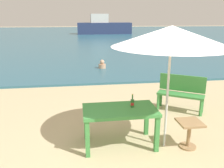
{
  "coord_description": "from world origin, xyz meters",
  "views": [
    {
      "loc": [
        -1.09,
        -3.38,
        2.45
      ],
      "look_at": [
        -0.18,
        3.0,
        0.6
      ],
      "focal_mm": 37.84,
      "sensor_mm": 36.0,
      "label": 1
    }
  ],
  "objects_px": {
    "patio_umbrella": "(171,36)",
    "swimmer_person": "(102,65)",
    "bench_green_left": "(181,91)",
    "boat_fishing_trawler": "(104,27)",
    "beer_bottle_amber": "(132,103)",
    "side_table_wood": "(189,131)",
    "picnic_table_green": "(120,114)"
  },
  "relations": [
    {
      "from": "beer_bottle_amber",
      "to": "swimmer_person",
      "type": "height_order",
      "value": "beer_bottle_amber"
    },
    {
      "from": "beer_bottle_amber",
      "to": "swimmer_person",
      "type": "relative_size",
      "value": 0.65
    },
    {
      "from": "boat_fishing_trawler",
      "to": "beer_bottle_amber",
      "type": "bearing_deg",
      "value": -95.16
    },
    {
      "from": "side_table_wood",
      "to": "swimmer_person",
      "type": "relative_size",
      "value": 1.32
    },
    {
      "from": "swimmer_person",
      "to": "boat_fishing_trawler",
      "type": "height_order",
      "value": "boat_fishing_trawler"
    },
    {
      "from": "picnic_table_green",
      "to": "side_table_wood",
      "type": "relative_size",
      "value": 2.59
    },
    {
      "from": "picnic_table_green",
      "to": "bench_green_left",
      "type": "distance_m",
      "value": 2.48
    },
    {
      "from": "picnic_table_green",
      "to": "swimmer_person",
      "type": "height_order",
      "value": "picnic_table_green"
    },
    {
      "from": "swimmer_person",
      "to": "boat_fishing_trawler",
      "type": "bearing_deg",
      "value": 83.6
    },
    {
      "from": "patio_umbrella",
      "to": "swimmer_person",
      "type": "height_order",
      "value": "patio_umbrella"
    },
    {
      "from": "picnic_table_green",
      "to": "boat_fishing_trawler",
      "type": "bearing_deg",
      "value": 84.37
    },
    {
      "from": "beer_bottle_amber",
      "to": "bench_green_left",
      "type": "xyz_separation_m",
      "value": [
        1.69,
        1.51,
        -0.31
      ]
    },
    {
      "from": "bench_green_left",
      "to": "swimmer_person",
      "type": "distance_m",
      "value": 5.53
    },
    {
      "from": "side_table_wood",
      "to": "swimmer_person",
      "type": "distance_m",
      "value": 7.19
    },
    {
      "from": "beer_bottle_amber",
      "to": "bench_green_left",
      "type": "distance_m",
      "value": 2.28
    },
    {
      "from": "picnic_table_green",
      "to": "boat_fishing_trawler",
      "type": "distance_m",
      "value": 30.05
    },
    {
      "from": "picnic_table_green",
      "to": "beer_bottle_amber",
      "type": "relative_size",
      "value": 5.28
    },
    {
      "from": "patio_umbrella",
      "to": "swimmer_person",
      "type": "relative_size",
      "value": 5.61
    },
    {
      "from": "patio_umbrella",
      "to": "boat_fishing_trawler",
      "type": "bearing_deg",
      "value": 86.03
    },
    {
      "from": "side_table_wood",
      "to": "boat_fishing_trawler",
      "type": "distance_m",
      "value": 30.25
    },
    {
      "from": "picnic_table_green",
      "to": "patio_umbrella",
      "type": "height_order",
      "value": "patio_umbrella"
    },
    {
      "from": "picnic_table_green",
      "to": "boat_fishing_trawler",
      "type": "height_order",
      "value": "boat_fishing_trawler"
    },
    {
      "from": "patio_umbrella",
      "to": "boat_fishing_trawler",
      "type": "distance_m",
      "value": 30.18
    },
    {
      "from": "patio_umbrella",
      "to": "bench_green_left",
      "type": "distance_m",
      "value": 2.58
    },
    {
      "from": "bench_green_left",
      "to": "boat_fishing_trawler",
      "type": "height_order",
      "value": "boat_fishing_trawler"
    },
    {
      "from": "boat_fishing_trawler",
      "to": "picnic_table_green",
      "type": "bearing_deg",
      "value": -95.63
    },
    {
      "from": "side_table_wood",
      "to": "bench_green_left",
      "type": "height_order",
      "value": "bench_green_left"
    },
    {
      "from": "picnic_table_green",
      "to": "bench_green_left",
      "type": "relative_size",
      "value": 1.17
    },
    {
      "from": "beer_bottle_amber",
      "to": "side_table_wood",
      "type": "distance_m",
      "value": 1.21
    },
    {
      "from": "picnic_table_green",
      "to": "patio_umbrella",
      "type": "bearing_deg",
      "value": -11.78
    },
    {
      "from": "swimmer_person",
      "to": "patio_umbrella",
      "type": "bearing_deg",
      "value": -85.94
    },
    {
      "from": "patio_umbrella",
      "to": "swimmer_person",
      "type": "xyz_separation_m",
      "value": [
        -0.5,
        7.01,
        -1.88
      ]
    }
  ]
}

